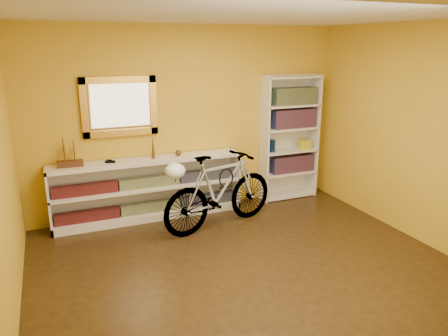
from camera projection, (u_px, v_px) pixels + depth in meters
name	position (u px, v px, depth m)	size (l,w,h in m)	color
floor	(249.00, 270.00, 4.60)	(4.50, 4.00, 0.01)	black
ceiling	(254.00, 13.00, 3.88)	(4.50, 4.00, 0.01)	silver
back_wall	(189.00, 120.00, 6.02)	(4.50, 0.01, 2.60)	gold
right_wall	(422.00, 135.00, 5.07)	(0.01, 4.00, 2.60)	gold
gilt_mirror	(120.00, 107.00, 5.56)	(0.98, 0.06, 0.78)	#996B1B
wall_socket	(246.00, 184.00, 6.63)	(0.09, 0.01, 0.09)	silver
console_unit	(149.00, 189.00, 5.86)	(2.60, 0.35, 0.85)	silver
cd_row_lower	(151.00, 207.00, 5.91)	(2.50, 0.13, 0.14)	black
cd_row_upper	(149.00, 182.00, 5.81)	(2.50, 0.13, 0.14)	navy
model_ship	(69.00, 152.00, 5.32)	(0.32, 0.12, 0.37)	#3D2011
toy_car	(110.00, 163.00, 5.56)	(0.00, 0.00, 0.00)	black
bronze_ornament	(153.00, 147.00, 5.72)	(0.05, 0.05, 0.32)	brown
decorative_orb	(178.00, 153.00, 5.88)	(0.08, 0.08, 0.08)	brown
bookcase	(289.00, 138.00, 6.55)	(0.90, 0.30, 1.90)	silver
book_row_a	(291.00, 163.00, 6.68)	(0.70, 0.22, 0.26)	maroon
book_row_b	(293.00, 118.00, 6.48)	(0.70, 0.22, 0.28)	maroon
book_row_c	(294.00, 96.00, 6.39)	(0.70, 0.22, 0.25)	#194958
travel_mug	(272.00, 146.00, 6.44)	(0.08, 0.08, 0.19)	navy
red_tin	(278.00, 99.00, 6.33)	(0.13, 0.13, 0.16)	maroon
yellow_bag	(304.00, 144.00, 6.63)	(0.18, 0.12, 0.14)	gold
bicycle	(220.00, 191.00, 5.54)	(1.72, 0.44, 1.01)	silver
helmet	(175.00, 171.00, 5.06)	(0.25, 0.23, 0.19)	white
u_lock	(226.00, 178.00, 5.56)	(0.20, 0.20, 0.02)	black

